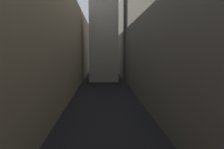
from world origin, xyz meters
The scene contains 3 objects.
ground_plane centered at (0.00, 48.00, 0.00)m, with size 264.00×264.00×0.00m, color black.
building_block_left centered at (-11.78, 50.00, 9.05)m, with size 12.56×108.00×18.09m, color gray.
building_block_right centered at (11.81, 50.00, 12.22)m, with size 12.63×108.00×24.44m, color #60594F.
Camera 1 is at (-0.42, 8.54, 7.79)m, focal length 37.82 mm.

